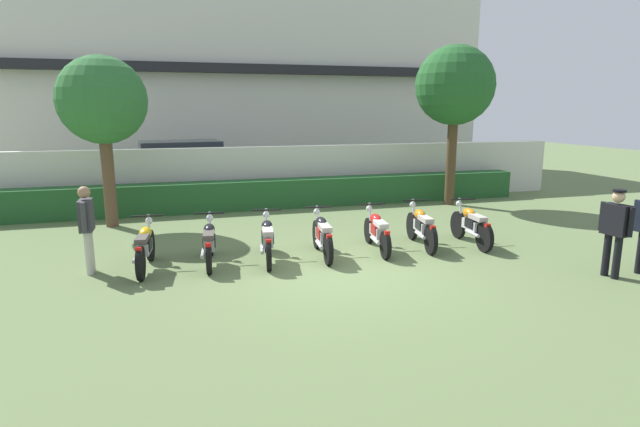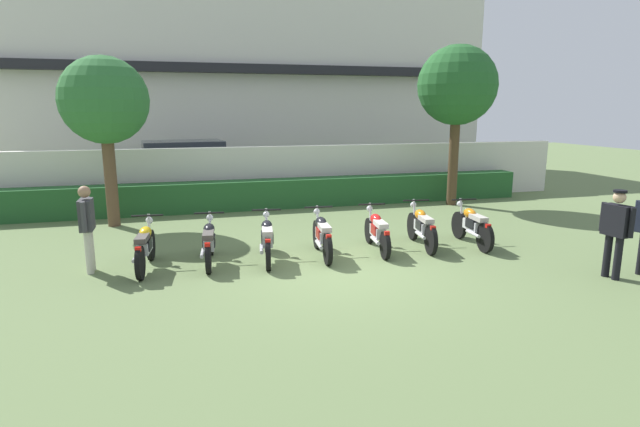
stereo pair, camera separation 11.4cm
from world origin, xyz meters
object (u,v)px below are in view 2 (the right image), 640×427
Objects in this scene: motorcycle_in_row_4 at (377,231)px; tree_far_side at (457,86)px; motorcycle_in_row_1 at (209,242)px; officer_0 at (616,227)px; tree_near_inspector at (104,102)px; motorcycle_in_row_0 at (145,246)px; motorcycle_in_row_2 at (267,239)px; motorcycle_in_row_3 at (322,235)px; motorcycle_in_row_6 at (472,225)px; parked_car at (189,168)px; motorcycle_in_row_5 at (422,227)px; inspector_person at (87,222)px.

tree_far_side is at bearing -37.48° from motorcycle_in_row_4.
officer_0 is at bearing -106.36° from motorcycle_in_row_1.
tree_far_side reaches higher than motorcycle_in_row_4.
tree_near_inspector is 10.02m from tree_far_side.
motorcycle_in_row_0 is 1.19m from motorcycle_in_row_1.
motorcycle_in_row_2 is 2.39m from motorcycle_in_row_4.
motorcycle_in_row_0 is 1.01× the size of motorcycle_in_row_3.
motorcycle_in_row_1 is 0.98× the size of motorcycle_in_row_3.
motorcycle_in_row_4 is at bearing 91.15° from motorcycle_in_row_6.
tree_far_side reaches higher than parked_car.
tree_far_side is 2.58× the size of motorcycle_in_row_5.
tree_near_inspector is 2.31× the size of motorcycle_in_row_6.
tree_far_side is at bearing -19.98° from motorcycle_in_row_6.
parked_car is 9.50m from motorcycle_in_row_4.
motorcycle_in_row_4 is at bearing -35.57° from tree_near_inspector.
motorcycle_in_row_3 is at bearing 93.90° from motorcycle_in_row_6.
motorcycle_in_row_0 is 1.00× the size of motorcycle_in_row_6.
motorcycle_in_row_5 is at bearing -67.38° from parked_car.
tree_near_inspector is 11.62m from officer_0.
motorcycle_in_row_4 is at bearing 100.52° from motorcycle_in_row_5.
motorcycle_in_row_3 is at bearing -80.54° from parked_car.
tree_near_inspector reaches higher than motorcycle_in_row_1.
officer_0 is (9.08, -6.90, -2.22)m from tree_near_inspector.
parked_car is 8.91m from inspector_person.
parked_car is 2.57× the size of motorcycle_in_row_1.
inspector_person is at bearing 93.26° from motorcycle_in_row_6.
motorcycle_in_row_3 is (3.46, -0.06, 0.00)m from motorcycle_in_row_0.
motorcycle_in_row_4 is 1.06m from motorcycle_in_row_5.
motorcycle_in_row_0 is 0.99× the size of motorcycle_in_row_4.
motorcycle_in_row_1 is at bearing -29.84° from officer_0.
motorcycle_in_row_0 is at bearing 97.26° from motorcycle_in_row_4.
motorcycle_in_row_3 is at bearing -81.54° from motorcycle_in_row_2.
parked_car is 13.55m from officer_0.
motorcycle_in_row_4 is (5.70, -4.07, -2.72)m from tree_near_inspector.
motorcycle_in_row_5 is 3.71m from officer_0.
motorcycle_in_row_6 is (-2.10, -4.52, -3.20)m from tree_far_side.
motorcycle_in_row_3 reaches higher than motorcycle_in_row_4.
motorcycle_in_row_2 is 3.35m from inspector_person.
tree_far_side is at bearing -45.61° from motorcycle_in_row_3.
tree_near_inspector reaches higher than officer_0.
parked_car reaches higher than inspector_person.
inspector_person is at bearing 90.05° from motorcycle_in_row_0.
motorcycle_in_row_0 is 6.91m from motorcycle_in_row_6.
officer_0 is at bearing -64.48° from parked_car.
motorcycle_in_row_6 is at bearing -73.70° from officer_0.
inspector_person is at bearing -89.89° from tree_near_inspector.
motorcycle_in_row_4 is at bearing -47.36° from officer_0.
motorcycle_in_row_1 is at bearing 99.13° from motorcycle_in_row_5.
officer_0 is (2.32, -2.86, 0.48)m from motorcycle_in_row_5.
motorcycle_in_row_2 is at bearing 100.70° from motorcycle_in_row_5.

